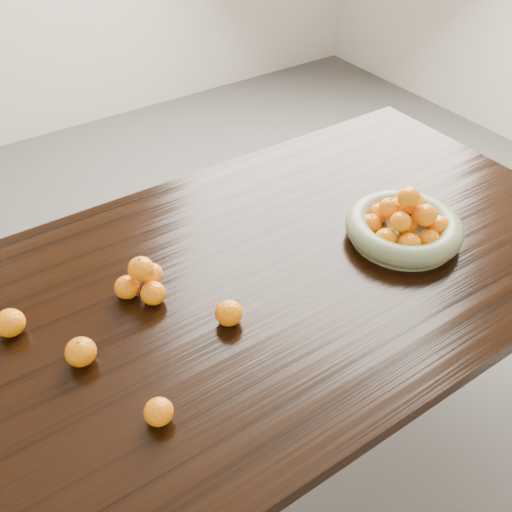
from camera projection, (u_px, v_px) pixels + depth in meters
ground at (241, 452)px, 1.87m from camera, size 5.00×5.00×0.00m
dining_table at (236, 310)px, 1.44m from camera, size 2.00×1.00×0.75m
fruit_bowl at (404, 226)px, 1.50m from camera, size 0.31×0.31×0.15m
orange_pyramid at (143, 281)px, 1.33m from camera, size 0.13×0.12×0.11m
loose_orange_0 at (81, 352)px, 1.18m from camera, size 0.07×0.07×0.06m
loose_orange_1 at (159, 412)px, 1.07m from camera, size 0.06×0.06×0.05m
loose_orange_2 at (229, 313)px, 1.27m from camera, size 0.06×0.06×0.06m
loose_orange_3 at (10, 323)px, 1.24m from camera, size 0.07×0.07×0.06m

